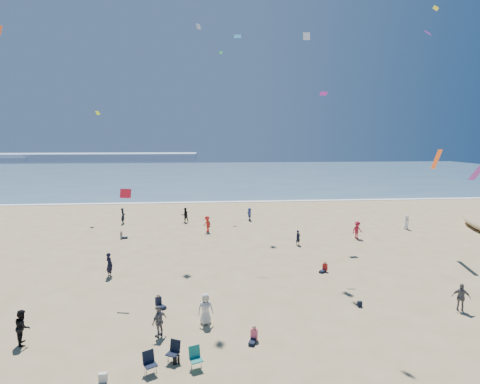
{
  "coord_description": "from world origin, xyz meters",
  "views": [
    {
      "loc": [
        -0.08,
        -15.2,
        10.32
      ],
      "look_at": [
        2.0,
        8.0,
        6.98
      ],
      "focal_mm": 28.0,
      "sensor_mm": 36.0,
      "label": 1
    }
  ],
  "objects": [
    {
      "name": "headland_far",
      "position": [
        -60.0,
        170.0,
        1.6
      ],
      "size": [
        110.0,
        20.0,
        3.2
      ],
      "primitive_type": "cube",
      "color": "#7A8EA8",
      "rests_on": "ground"
    },
    {
      "name": "seated_group",
      "position": [
        1.38,
        7.96,
        0.42
      ],
      "size": [
        18.96,
        29.86,
        0.84
      ],
      "color": "white",
      "rests_on": "ground"
    },
    {
      "name": "surf_line",
      "position": [
        0.0,
        45.0,
        0.04
      ],
      "size": [
        220.0,
        1.2,
        0.08
      ],
      "primitive_type": "cube",
      "color": "white",
      "rests_on": "ground"
    },
    {
      "name": "standing_flyers",
      "position": [
        4.06,
        13.79,
        0.88
      ],
      "size": [
        36.7,
        35.92,
        1.93
      ],
      "color": "#304F85",
      "rests_on": "ground"
    },
    {
      "name": "chair_cluster",
      "position": [
        -1.69,
        0.63,
        0.5
      ],
      "size": [
        2.79,
        1.61,
        1.0
      ],
      "color": "black",
      "rests_on": "ground"
    },
    {
      "name": "black_backpack",
      "position": [
        -1.59,
        0.99,
        0.19
      ],
      "size": [
        0.3,
        0.22,
        0.38
      ],
      "primitive_type": "cube",
      "color": "black",
      "rests_on": "ground"
    },
    {
      "name": "navy_bag",
      "position": [
        9.26,
        5.95,
        0.17
      ],
      "size": [
        0.28,
        0.18,
        0.34
      ],
      "primitive_type": "cube",
      "color": "black",
      "rests_on": "ground"
    },
    {
      "name": "ocean",
      "position": [
        0.0,
        95.0,
        0.03
      ],
      "size": [
        220.0,
        100.0,
        0.06
      ],
      "primitive_type": "cube",
      "color": "#476B84",
      "rests_on": "ground"
    },
    {
      "name": "kites_aloft",
      "position": [
        10.25,
        12.54,
        15.12
      ],
      "size": [
        41.36,
        44.04,
        27.66
      ],
      "color": "silver",
      "rests_on": "ground"
    },
    {
      "name": "white_tote",
      "position": [
        -4.61,
        -0.05,
        0.2
      ],
      "size": [
        0.35,
        0.2,
        0.4
      ],
      "primitive_type": "cube",
      "color": "silver",
      "rests_on": "ground"
    },
    {
      "name": "ground",
      "position": [
        0.0,
        0.0,
        0.0
      ],
      "size": [
        220.0,
        220.0,
        0.0
      ],
      "primitive_type": "plane",
      "color": "tan",
      "rests_on": "ground"
    }
  ]
}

